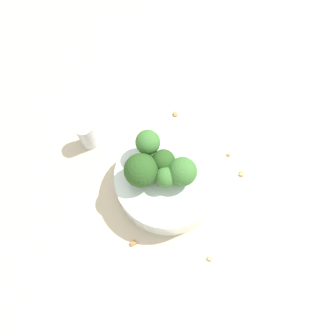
% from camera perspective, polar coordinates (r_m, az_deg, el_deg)
% --- Properties ---
extents(ground_plane, '(3.00, 3.00, 0.00)m').
position_cam_1_polar(ground_plane, '(0.55, 0.00, -3.28)').
color(ground_plane, beige).
extents(bowl, '(0.17, 0.17, 0.05)m').
position_cam_1_polar(bowl, '(0.53, 0.00, -2.31)').
color(bowl, silver).
rests_on(bowl, ground_plane).
extents(broccoli_floret_0, '(0.04, 0.04, 0.06)m').
position_cam_1_polar(broccoli_floret_0, '(0.49, -3.51, 4.29)').
color(broccoli_floret_0, '#7A9E5B').
rests_on(broccoli_floret_0, bowl).
extents(broccoli_floret_1, '(0.04, 0.04, 0.05)m').
position_cam_1_polar(broccoli_floret_1, '(0.48, 2.62, -0.29)').
color(broccoli_floret_1, '#8EB770').
rests_on(broccoli_floret_1, bowl).
extents(broccoli_floret_2, '(0.03, 0.03, 0.04)m').
position_cam_1_polar(broccoli_floret_2, '(0.48, -0.11, -1.66)').
color(broccoli_floret_2, '#8EB770').
rests_on(broccoli_floret_2, bowl).
extents(broccoli_floret_3, '(0.05, 0.05, 0.06)m').
position_cam_1_polar(broccoli_floret_3, '(0.48, -4.72, -0.42)').
color(broccoli_floret_3, '#84AD66').
rests_on(broccoli_floret_3, bowl).
extents(broccoli_floret_4, '(0.04, 0.04, 0.05)m').
position_cam_1_polar(broccoli_floret_4, '(0.48, -0.79, 1.14)').
color(broccoli_floret_4, '#7A9E5B').
rests_on(broccoli_floret_4, bowl).
extents(pepper_shaker, '(0.03, 0.03, 0.06)m').
position_cam_1_polar(pepper_shaker, '(0.58, -13.94, 5.58)').
color(pepper_shaker, '#B2B7BC').
rests_on(pepper_shaker, ground_plane).
extents(almond_crumb_0, '(0.01, 0.01, 0.01)m').
position_cam_1_polar(almond_crumb_0, '(0.53, 7.30, -15.41)').
color(almond_crumb_0, tan).
rests_on(almond_crumb_0, ground_plane).
extents(almond_crumb_1, '(0.01, 0.01, 0.01)m').
position_cam_1_polar(almond_crumb_1, '(0.53, -6.03, -12.83)').
color(almond_crumb_1, olive).
rests_on(almond_crumb_1, ground_plane).
extents(almond_crumb_2, '(0.01, 0.01, 0.01)m').
position_cam_1_polar(almond_crumb_2, '(0.61, 1.28, 9.47)').
color(almond_crumb_2, '#AD7F4C').
rests_on(almond_crumb_2, ground_plane).
extents(almond_crumb_3, '(0.01, 0.01, 0.01)m').
position_cam_1_polar(almond_crumb_3, '(0.57, 12.76, -0.87)').
color(almond_crumb_3, tan).
rests_on(almond_crumb_3, ground_plane).
extents(almond_crumb_4, '(0.01, 0.01, 0.01)m').
position_cam_1_polar(almond_crumb_4, '(0.58, 10.52, 2.29)').
color(almond_crumb_4, olive).
rests_on(almond_crumb_4, ground_plane).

